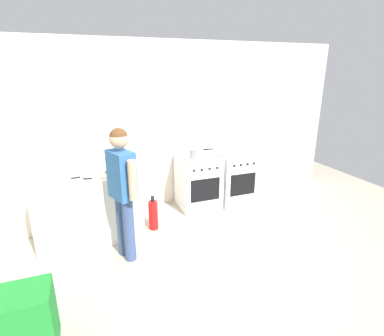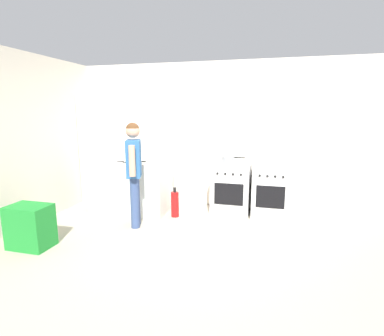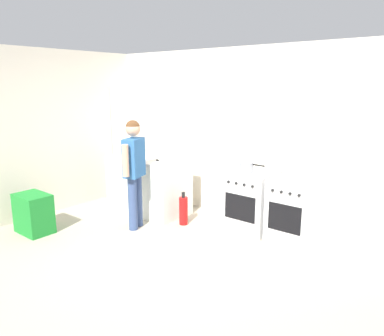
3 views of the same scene
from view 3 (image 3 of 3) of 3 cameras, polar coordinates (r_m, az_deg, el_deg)
name	(u,v)px [view 3 (image 3 of 3)]	position (r m, az deg, el deg)	size (l,w,h in m)	color
ground_plane	(157,260)	(4.64, -5.29, -13.82)	(8.00, 8.00, 0.00)	#ADA38E
back_wall	(245,135)	(5.75, 8.13, 4.94)	(6.00, 0.10, 2.60)	silver
side_wall_left	(58,132)	(6.50, -19.75, 5.21)	(0.10, 3.10, 2.60)	silver
counter_unit	(149,185)	(6.17, -6.63, -2.55)	(1.30, 0.70, 0.90)	silver
oven_left	(251,201)	(5.46, 8.98, -4.93)	(0.63, 0.62, 0.85)	white
oven_right	(294,210)	(5.18, 15.35, -6.22)	(0.59, 0.62, 0.85)	white
pot	(247,167)	(5.30, 8.31, 0.14)	(0.39, 0.21, 0.15)	gray
knife_carving	(141,161)	(5.82, -7.73, 1.09)	(0.33, 0.11, 0.01)	silver
knife_paring	(158,161)	(5.78, -5.17, 1.09)	(0.19, 0.13, 0.01)	silver
knife_bread	(131,157)	(6.12, -9.25, 1.62)	(0.35, 0.09, 0.01)	silver
person	(134,166)	(5.37, -8.82, 0.36)	(0.31, 0.54, 1.58)	#384C7A
fire_extinguisher	(183,210)	(5.62, -1.31, -6.48)	(0.13, 0.13, 0.50)	red
recycling_crate_lower	(35,223)	(5.81, -22.87, -7.70)	(0.52, 0.36, 0.28)	#1E842D
recycling_crate_upper	(33,204)	(5.72, -23.11, -5.07)	(0.52, 0.36, 0.28)	#1E842D
larder_cabinet	(130,142)	(7.06, -9.39, 3.87)	(0.48, 0.44, 2.00)	silver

